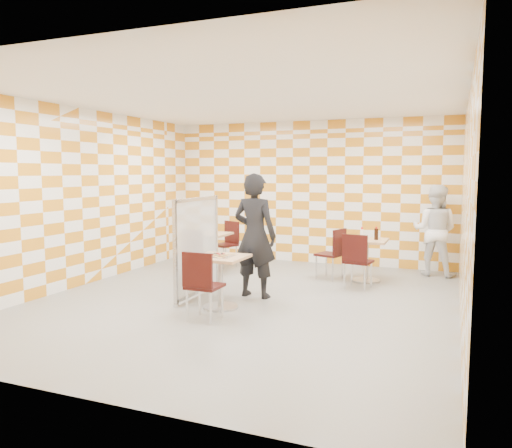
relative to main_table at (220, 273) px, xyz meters
The scene contains 15 objects.
room_shell 1.44m from the main_table, 80.34° to the left, with size 7.00×7.00×7.00m.
main_table is the anchor object (origin of this frame).
second_table 3.02m from the main_table, 57.26° to the left, with size 0.70×0.70×0.75m.
empty_table 2.66m from the main_table, 120.14° to the left, with size 0.70×0.70×0.75m.
chair_main_front 0.70m from the main_table, 84.48° to the right, with size 0.42×0.43×0.92m.
chair_second_front 2.44m from the main_table, 49.29° to the left, with size 0.48×0.49×0.92m.
chair_second_side 2.66m from the main_table, 66.11° to the left, with size 0.54×0.53×0.92m.
chair_empty_near 1.96m from the main_table, 128.97° to the left, with size 0.43×0.44×0.92m.
chair_empty_far 3.15m from the main_table, 113.03° to the left, with size 0.56×0.56×0.92m.
partition 0.81m from the main_table, 143.60° to the left, with size 0.08×1.38×1.55m.
man_dark 0.93m from the main_table, 74.79° to the left, with size 0.70×0.46×1.91m, color black.
man_white 4.47m from the main_table, 52.34° to the left, with size 0.83×0.64×1.70m, color white.
pizza_on_foil 0.26m from the main_table, 90.13° to the right, with size 0.40×0.40×0.04m.
sport_bottle 3.08m from the main_table, 60.05° to the left, with size 0.06×0.06×0.20m.
soda_bottle 3.12m from the main_table, 54.65° to the left, with size 0.07×0.07×0.23m.
Camera 1 is at (2.88, -6.75, 1.94)m, focal length 35.00 mm.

